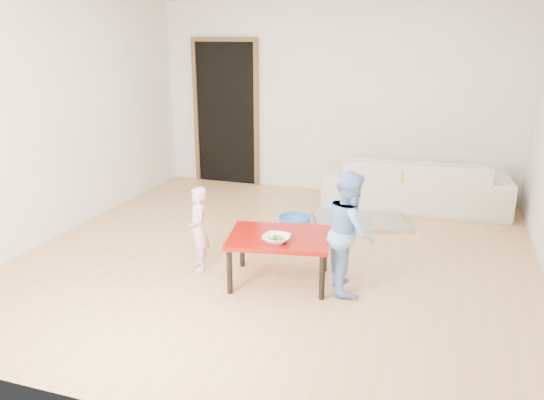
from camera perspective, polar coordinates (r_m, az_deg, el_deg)
The scene contains 13 objects.
floor at distance 5.40m, azimuth 0.67°, elevation -5.99°, with size 5.00×5.00×0.01m, color tan.
back_wall at distance 7.43m, azimuth 6.70°, elevation 10.74°, with size 5.00×0.02×2.60m, color white.
left_wall at distance 6.25m, azimuth -21.91°, elevation 8.39°, with size 0.02×5.00×2.60m, color white.
doorway at distance 7.93m, azimuth -4.93°, elevation 9.19°, with size 1.02×0.08×2.11m, color brown, non-canonical shape.
sofa at distance 7.02m, azimuth 15.07°, elevation 1.83°, with size 2.29×0.89×0.67m, color beige.
cushion at distance 6.77m, azimuth 12.26°, elevation 2.92°, with size 0.46×0.41×0.12m, color orange.
red_table at distance 4.78m, azimuth 0.80°, elevation -6.33°, with size 0.89×0.67×0.45m, color maroon, non-canonical shape.
bowl at distance 4.54m, azimuth 0.48°, elevation -4.20°, with size 0.24×0.24×0.06m, color white.
broccoli at distance 4.54m, azimuth 0.48°, elevation -4.21°, with size 0.12×0.12×0.06m, color #2D5919, non-canonical shape.
child_pink at distance 5.01m, azimuth -7.93°, elevation -3.09°, with size 0.29×0.19×0.81m, color pink.
child_blue at distance 4.59m, azimuth 8.33°, elevation -3.40°, with size 0.52×0.40×1.06m, color #67A4EF.
basin at distance 6.19m, azimuth 2.43°, elevation -2.31°, with size 0.38×0.38×0.12m, color #3275BE.
blanket at distance 6.46m, azimuth 9.28°, elevation -2.00°, with size 1.05×0.87×0.05m, color #A3A08F, non-canonical shape.
Camera 1 is at (1.51, -4.73, 2.14)m, focal length 35.00 mm.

